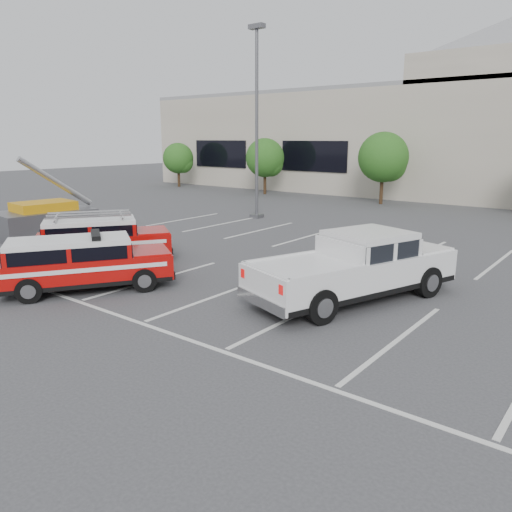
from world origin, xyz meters
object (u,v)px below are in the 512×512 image
at_px(light_pole_left, 257,124).
at_px(utility_rig, 42,221).
at_px(fire_chief_suv, 84,267).
at_px(white_pickup, 355,273).
at_px(convention_building, 504,134).
at_px(ladder_suv, 102,243).
at_px(tree_far_left, 179,159).
at_px(tree_mid_left, 385,159).
at_px(tree_left, 266,159).

xyz_separation_m(light_pole_left, utility_rig, (-4.22, -10.53, -4.45)).
bearing_deg(fire_chief_suv, white_pickup, 64.16).
xyz_separation_m(fire_chief_suv, utility_rig, (-8.67, 3.53, 0.03)).
distance_m(convention_building, fire_chief_suv, 34.36).
bearing_deg(fire_chief_suv, ladder_suv, 168.83).
height_order(fire_chief_suv, white_pickup, white_pickup).
xyz_separation_m(fire_chief_suv, white_pickup, (6.78, 4.17, 0.05)).
bearing_deg(fire_chief_suv, light_pole_left, 140.17).
bearing_deg(light_pole_left, white_pickup, -41.34).
distance_m(convention_building, tree_far_left, 27.03).
relative_size(tree_mid_left, light_pole_left, 0.47).
relative_size(convention_building, utility_rig, 13.44).
relative_size(white_pickup, utility_rig, 1.46).
bearing_deg(ladder_suv, tree_left, 146.58).
height_order(convention_building, utility_rig, convention_building).
xyz_separation_m(tree_mid_left, utility_rig, (-7.31, -20.58, -2.31)).
height_order(tree_far_left, tree_left, tree_left).
bearing_deg(convention_building, light_pole_left, -112.39).
bearing_deg(white_pickup, light_pole_left, 157.83).
xyz_separation_m(tree_left, fire_chief_suv, (11.37, -24.10, -2.07)).
distance_m(tree_left, light_pole_left, 12.43).
distance_m(light_pole_left, white_pickup, 15.61).
distance_m(convention_building, light_pole_left, 21.49).
relative_size(tree_left, white_pickup, 0.68).
height_order(tree_left, white_pickup, tree_left).
bearing_deg(tree_far_left, light_pole_left, -30.71).
bearing_deg(tree_left, tree_far_left, -180.00).
bearing_deg(utility_rig, light_pole_left, 74.74).
xyz_separation_m(tree_mid_left, fire_chief_suv, (1.37, -24.10, -2.34)).
relative_size(tree_left, utility_rig, 0.99).
distance_m(tree_left, fire_chief_suv, 26.73).
relative_size(light_pole_left, utility_rig, 2.29).
height_order(convention_building, fire_chief_suv, convention_building).
bearing_deg(white_pickup, tree_far_left, 163.87).
height_order(convention_building, tree_far_left, convention_building).
bearing_deg(light_pole_left, ladder_suv, -80.32).
height_order(tree_far_left, light_pole_left, light_pole_left).
distance_m(fire_chief_suv, white_pickup, 7.96).
relative_size(convention_building, ladder_suv, 12.39).
bearing_deg(utility_rig, fire_chief_suv, -15.56).
bearing_deg(white_pickup, utility_rig, -158.45).
bearing_deg(tree_left, ladder_suv, -67.73).
bearing_deg(tree_far_left, tree_left, 0.00).
xyz_separation_m(convention_building, utility_rig, (-12.40, -30.39, -3.99)).
relative_size(tree_left, light_pole_left, 0.43).
bearing_deg(tree_left, convention_building, 33.05).
bearing_deg(light_pole_left, utility_rig, -111.82).
bearing_deg(ladder_suv, tree_far_left, 165.31).
bearing_deg(utility_rig, tree_far_left, 128.24).
xyz_separation_m(ladder_suv, utility_rig, (-6.21, 1.17, 0.00)).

